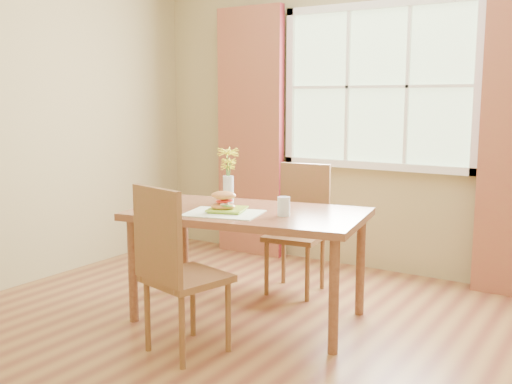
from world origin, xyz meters
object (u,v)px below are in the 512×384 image
object	(u,v)px
flower_vase	(228,170)
chair_far	(299,222)
water_glass	(284,207)
dining_table	(248,222)
chair_near	(175,264)
croissant_sandwich	(223,201)

from	to	relation	value
flower_vase	chair_far	bearing A→B (deg)	62.57
chair_far	water_glass	bearing A→B (deg)	-75.70
dining_table	water_glass	size ratio (longest dim) A/B	13.62
chair_far	flower_vase	xyz separation A→B (m)	(-0.27, -0.52, 0.42)
chair_far	water_glass	xyz separation A→B (m)	(0.28, -0.72, 0.25)
chair_near	flower_vase	world-z (taller)	flower_vase
chair_far	croissant_sandwich	xyz separation A→B (m)	(-0.08, -0.84, 0.27)
flower_vase	chair_near	bearing A→B (deg)	-73.50
chair_far	flower_vase	size ratio (longest dim) A/B	2.49
chair_near	croissant_sandwich	xyz separation A→B (m)	(-0.07, 0.56, 0.26)
dining_table	croissant_sandwich	world-z (taller)	croissant_sandwich
chair_far	water_glass	distance (m)	0.82
dining_table	water_glass	xyz separation A→B (m)	(0.27, -0.02, 0.13)
dining_table	water_glass	distance (m)	0.30
dining_table	croissant_sandwich	size ratio (longest dim) A/B	8.25
water_glass	chair_near	bearing A→B (deg)	-113.32
croissant_sandwich	chair_far	bearing A→B (deg)	58.58
chair_near	flower_vase	xyz separation A→B (m)	(-0.26, 0.88, 0.41)
croissant_sandwich	flower_vase	distance (m)	0.40
dining_table	chair_near	size ratio (longest dim) A/B	1.65
flower_vase	croissant_sandwich	bearing A→B (deg)	-59.64
chair_far	water_glass	size ratio (longest dim) A/B	8.06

